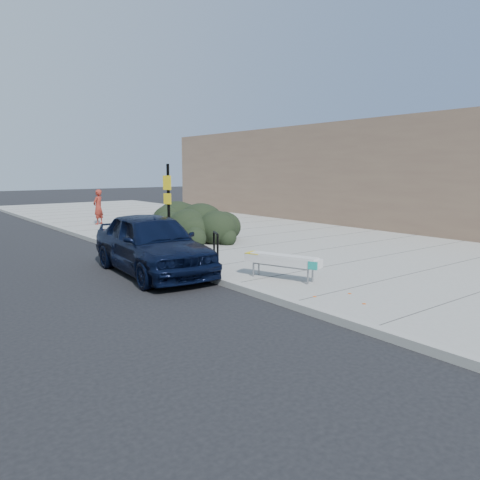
{
  "coord_description": "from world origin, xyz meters",
  "views": [
    {
      "loc": [
        -6.67,
        -8.77,
        2.88
      ],
      "look_at": [
        0.9,
        1.03,
        1.0
      ],
      "focal_mm": 35.0,
      "sensor_mm": 36.0,
      "label": 1
    }
  ],
  "objects_px": {
    "bench": "(282,260)",
    "sign_post": "(168,203)",
    "bike_rack": "(216,245)",
    "sedan_navy": "(152,243)",
    "pedestrian": "(98,207)"
  },
  "relations": [
    {
      "from": "bike_rack",
      "to": "pedestrian",
      "type": "distance_m",
      "value": 11.82
    },
    {
      "from": "sedan_navy",
      "to": "bench",
      "type": "bearing_deg",
      "value": -54.0
    },
    {
      "from": "sign_post",
      "to": "pedestrian",
      "type": "xyz_separation_m",
      "value": [
        1.06,
        9.06,
        -0.77
      ]
    },
    {
      "from": "pedestrian",
      "to": "sign_post",
      "type": "bearing_deg",
      "value": 48.14
    },
    {
      "from": "sign_post",
      "to": "pedestrian",
      "type": "bearing_deg",
      "value": 63.92
    },
    {
      "from": "bench",
      "to": "pedestrian",
      "type": "bearing_deg",
      "value": 67.58
    },
    {
      "from": "sedan_navy",
      "to": "bike_rack",
      "type": "bearing_deg",
      "value": -15.88
    },
    {
      "from": "bike_rack",
      "to": "sign_post",
      "type": "bearing_deg",
      "value": 115.0
    },
    {
      "from": "sedan_navy",
      "to": "pedestrian",
      "type": "distance_m",
      "value": 11.47
    },
    {
      "from": "sign_post",
      "to": "pedestrian",
      "type": "distance_m",
      "value": 9.15
    },
    {
      "from": "sign_post",
      "to": "sedan_navy",
      "type": "bearing_deg",
      "value": -148.54
    },
    {
      "from": "pedestrian",
      "to": "bench",
      "type": "bearing_deg",
      "value": 51.61
    },
    {
      "from": "bench",
      "to": "sign_post",
      "type": "relative_size",
      "value": 0.7
    },
    {
      "from": "bike_rack",
      "to": "pedestrian",
      "type": "relative_size",
      "value": 0.54
    },
    {
      "from": "bike_rack",
      "to": "sedan_navy",
      "type": "xyz_separation_m",
      "value": [
        -1.71,
        0.64,
        0.14
      ]
    }
  ]
}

